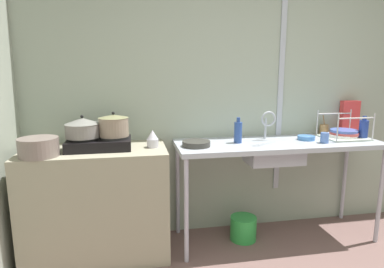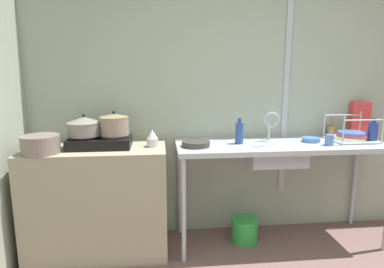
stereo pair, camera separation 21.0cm
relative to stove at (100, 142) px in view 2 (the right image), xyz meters
The scene contains 20 objects.
wall_back 1.46m from the stove, 13.47° to the left, with size 4.90×0.10×2.42m, color #939F8F.
wall_metal_strip 1.70m from the stove, ahead, with size 0.05×0.01×1.94m, color #A4AAB7.
counter_concrete 0.49m from the stove, behind, with size 1.11×0.57×0.89m, color gray.
counter_sink 1.50m from the stove, ahead, with size 1.78×0.57×0.89m.
stove is the anchor object (origin of this frame).
pot_on_left_burner 0.17m from the stove, behind, with size 0.27×0.27×0.17m.
pot_on_right_burner 0.18m from the stove, ahead, with size 0.23×0.23×0.19m.
pot_beside_stove 0.43m from the stove, 158.76° to the right, with size 0.28×0.28×0.14m.
percolator 0.42m from the stove, ahead, with size 0.09×0.09×0.14m.
sink_basin 1.45m from the stove, ahead, with size 0.47×0.29×0.18m, color #A4AAB7.
faucet 1.44m from the stove, ahead, with size 0.14×0.08×0.26m.
frying_pan 0.77m from the stove, ahead, with size 0.23×0.23×0.04m, color #33322D.
dish_rack 2.15m from the stove, ahead, with size 0.36×0.33×0.24m.
cup_by_rack 1.86m from the stove, ahead, with size 0.07×0.07×0.09m, color #4C6EB5.
small_bowl_on_drainboard 1.78m from the stove, ahead, with size 0.15×0.15×0.04m, color #4075B8.
bottle_by_sink 1.14m from the stove, ahead, with size 0.07×0.07×0.22m.
bottle_by_rack 2.30m from the stove, ahead, with size 0.08×0.08×0.21m.
cereal_box 2.35m from the stove, ahead, with size 0.17×0.07×0.32m, color #CB3737.
utensil_jar 2.08m from the stove, ahead, with size 0.08×0.08×0.19m.
bucket_on_floor 1.47m from the stove, ahead, with size 0.23×0.23×0.21m, color green.
Camera 2 is at (-0.93, -0.99, 1.49)m, focal length 30.50 mm.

